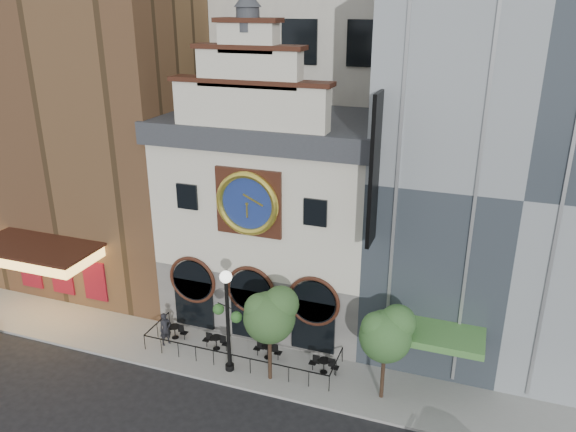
% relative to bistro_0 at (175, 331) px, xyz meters
% --- Properties ---
extents(ground, '(120.00, 120.00, 0.00)m').
position_rel_bistro_0_xyz_m(ground, '(4.32, -2.77, -0.61)').
color(ground, black).
rests_on(ground, ground).
extents(sidewalk, '(44.00, 5.00, 0.15)m').
position_rel_bistro_0_xyz_m(sidewalk, '(4.32, -0.27, -0.54)').
color(sidewalk, gray).
rests_on(sidewalk, ground).
extents(clock_building, '(12.60, 8.78, 18.65)m').
position_rel_bistro_0_xyz_m(clock_building, '(4.32, 5.05, 6.07)').
color(clock_building, '#605E5B').
rests_on(clock_building, ground).
extents(theater_building, '(14.00, 15.60, 25.00)m').
position_rel_bistro_0_xyz_m(theater_building, '(-8.68, 7.19, 11.99)').
color(theater_building, brown).
rests_on(theater_building, ground).
extents(retail_building, '(14.00, 14.40, 20.00)m').
position_rel_bistro_0_xyz_m(retail_building, '(17.32, 7.22, 9.53)').
color(retail_building, gray).
rests_on(retail_building, ground).
extents(cafe_railing, '(10.60, 2.60, 0.90)m').
position_rel_bistro_0_xyz_m(cafe_railing, '(4.32, -0.27, -0.01)').
color(cafe_railing, black).
rests_on(cafe_railing, sidewalk).
extents(bistro_0, '(1.58, 0.68, 0.90)m').
position_rel_bistro_0_xyz_m(bistro_0, '(0.00, 0.00, 0.00)').
color(bistro_0, black).
rests_on(bistro_0, sidewalk).
extents(bistro_1, '(1.58, 0.68, 0.90)m').
position_rel_bistro_0_xyz_m(bistro_1, '(2.73, -0.19, 0.00)').
color(bistro_1, black).
rests_on(bistro_1, sidewalk).
extents(bistro_2, '(1.58, 0.68, 0.90)m').
position_rel_bistro_0_xyz_m(bistro_2, '(5.72, 0.01, 0.00)').
color(bistro_2, black).
rests_on(bistro_2, sidewalk).
extents(bistro_3, '(1.58, 0.68, 0.90)m').
position_rel_bistro_0_xyz_m(bistro_3, '(8.95, -0.21, 0.00)').
color(bistro_3, black).
rests_on(bistro_3, sidewalk).
extents(pedestrian, '(0.75, 0.84, 1.93)m').
position_rel_bistro_0_xyz_m(pedestrian, '(-0.14, -0.70, 0.50)').
color(pedestrian, black).
rests_on(pedestrian, sidewalk).
extents(lamppost, '(1.77, 0.99, 5.75)m').
position_rel_bistro_0_xyz_m(lamppost, '(4.23, -1.64, 3.09)').
color(lamppost, black).
rests_on(lamppost, sidewalk).
extents(tree_left, '(2.68, 2.59, 5.17)m').
position_rel_bistro_0_xyz_m(tree_left, '(6.54, -1.55, 3.33)').
color(tree_left, '#382619').
rests_on(tree_left, sidewalk).
extents(tree_right, '(2.59, 2.49, 4.98)m').
position_rel_bistro_0_xyz_m(tree_right, '(12.19, -1.07, 3.19)').
color(tree_right, '#382619').
rests_on(tree_right, sidewalk).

